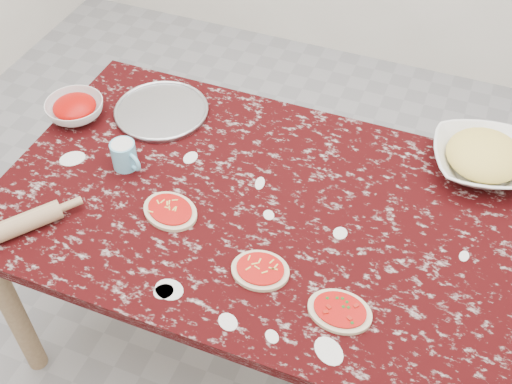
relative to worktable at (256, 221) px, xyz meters
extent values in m
plane|color=gray|center=(0.00, 0.00, -0.67)|extent=(4.00, 4.00, 0.00)
cube|color=black|center=(0.00, 0.00, 0.06)|extent=(1.60, 1.00, 0.04)
cube|color=#997E56|center=(0.00, 0.00, 0.00)|extent=(1.50, 0.90, 0.08)
cylinder|color=#997E56|center=(-0.72, -0.42, -0.31)|extent=(0.07, 0.07, 0.71)
cylinder|color=#997E56|center=(-0.72, 0.42, -0.31)|extent=(0.07, 0.07, 0.71)
cylinder|color=#997E56|center=(0.72, 0.42, -0.31)|extent=(0.07, 0.07, 0.71)
cylinder|color=#B2B2B7|center=(-0.47, 0.28, 0.09)|extent=(0.36, 0.36, 0.01)
imported|color=white|center=(-0.74, 0.16, 0.11)|extent=(0.23, 0.23, 0.06)
imported|color=white|center=(0.62, 0.40, 0.12)|extent=(0.39, 0.39, 0.08)
cylinder|color=#71C1E3|center=(-0.45, 0.00, 0.13)|extent=(0.08, 0.08, 0.09)
torus|color=#71C1E3|center=(-0.41, -0.02, 0.13)|extent=(0.07, 0.04, 0.07)
cylinder|color=silver|center=(-0.45, 0.00, 0.16)|extent=(0.06, 0.06, 0.01)
ellipsoid|color=beige|center=(-0.23, -0.13, 0.09)|extent=(0.21, 0.19, 0.01)
ellipsoid|color=red|center=(-0.23, -0.13, 0.10)|extent=(0.17, 0.15, 0.00)
ellipsoid|color=beige|center=(0.11, -0.24, 0.09)|extent=(0.18, 0.15, 0.01)
ellipsoid|color=red|center=(0.11, -0.24, 0.10)|extent=(0.14, 0.12, 0.00)
ellipsoid|color=beige|center=(0.35, -0.28, 0.09)|extent=(0.18, 0.14, 0.01)
ellipsoid|color=red|center=(0.35, -0.28, 0.10)|extent=(0.14, 0.11, 0.00)
cylinder|color=tan|center=(-0.61, -0.38, 0.11)|extent=(0.22, 0.27, 0.06)
camera|label=1|loc=(0.48, -1.22, 1.51)|focal=44.33mm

